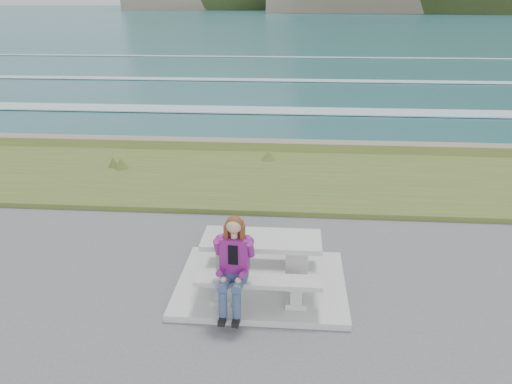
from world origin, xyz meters
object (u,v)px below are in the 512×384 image
(bench_seaward, at_px, (265,241))
(picnic_table, at_px, (262,247))
(bench_landward, at_px, (258,285))
(seated_woman, at_px, (233,279))

(bench_seaward, bearing_deg, picnic_table, -90.00)
(bench_landward, bearing_deg, picnic_table, 90.00)
(picnic_table, relative_size, bench_seaward, 1.00)
(picnic_table, bearing_deg, bench_seaward, 90.00)
(picnic_table, height_order, seated_woman, seated_woman)
(bench_seaward, height_order, seated_woman, seated_woman)
(picnic_table, bearing_deg, seated_woman, -112.14)
(bench_landward, distance_m, bench_seaward, 1.40)
(picnic_table, bearing_deg, bench_landward, -90.00)
(picnic_table, xyz_separation_m, bench_seaward, (0.00, 0.70, -0.23))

